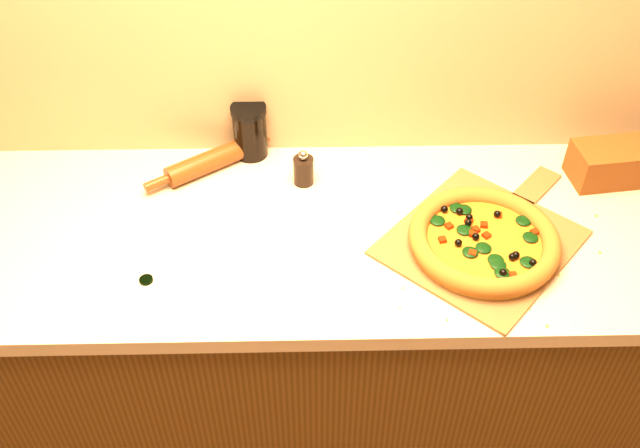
{
  "coord_description": "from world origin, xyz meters",
  "views": [
    {
      "loc": [
        0.07,
        0.17,
        2.09
      ],
      "look_at": [
        0.1,
        1.38,
        0.96
      ],
      "focal_mm": 40.0,
      "sensor_mm": 36.0,
      "label": 1
    }
  ],
  "objects": [
    {
      "name": "rolling_pin",
      "position": [
        -0.17,
        1.67,
        0.93
      ],
      "size": [
        0.35,
        0.25,
        0.06
      ],
      "rotation": [
        0.0,
        0.0,
        0.6
      ],
      "color": "#542C0E",
      "rests_on": "countertop"
    },
    {
      "name": "countertop",
      "position": [
        0.0,
        1.43,
        0.88
      ],
      "size": [
        2.84,
        0.68,
        0.04
      ],
      "primitive_type": "cube",
      "color": "beige",
      "rests_on": "cabinet"
    },
    {
      "name": "pepper_grinder",
      "position": [
        0.06,
        1.6,
        0.94
      ],
      "size": [
        0.05,
        0.05,
        0.1
      ],
      "color": "black",
      "rests_on": "countertop"
    },
    {
      "name": "bread_bag",
      "position": [
        0.93,
        1.61,
        0.95
      ],
      "size": [
        0.37,
        0.16,
        0.1
      ],
      "primitive_type": "cube",
      "rotation": [
        0.0,
        0.0,
        0.13
      ],
      "color": "#622A12",
      "rests_on": "countertop"
    },
    {
      "name": "pizza_peel",
      "position": [
        0.49,
        1.38,
        0.9
      ],
      "size": [
        0.56,
        0.56,
        0.01
      ],
      "rotation": [
        0.0,
        0.0,
        -0.73
      ],
      "color": "brown",
      "rests_on": "countertop"
    },
    {
      "name": "pizza",
      "position": [
        0.48,
        1.34,
        0.93
      ],
      "size": [
        0.35,
        0.35,
        0.05
      ],
      "color": "#BB832E",
      "rests_on": "pizza_peel"
    },
    {
      "name": "bottle_cap",
      "position": [
        -0.3,
        1.26,
        0.9
      ],
      "size": [
        0.03,
        0.03,
        0.01
      ],
      "primitive_type": "cylinder",
      "rotation": [
        0.0,
        0.0,
        -0.1
      ],
      "color": "black",
      "rests_on": "countertop"
    },
    {
      "name": "cabinet",
      "position": [
        0.0,
        1.43,
        0.43
      ],
      "size": [
        2.8,
        0.65,
        0.86
      ],
      "primitive_type": "cube",
      "color": "#4B2E10",
      "rests_on": "ground"
    },
    {
      "name": "dark_jar",
      "position": [
        -0.08,
        1.72,
        0.98
      ],
      "size": [
        0.09,
        0.09,
        0.15
      ],
      "color": "black",
      "rests_on": "countertop"
    }
  ]
}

